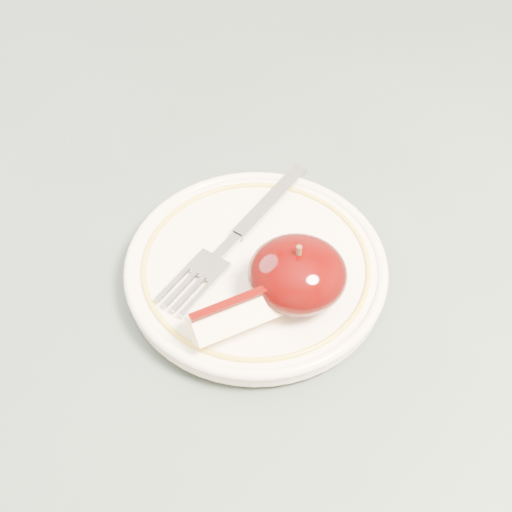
{
  "coord_description": "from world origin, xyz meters",
  "views": [
    {
      "loc": [
        0.03,
        -0.38,
        1.2
      ],
      "look_at": [
        0.02,
        -0.02,
        0.78
      ],
      "focal_mm": 50.0,
      "sensor_mm": 36.0,
      "label": 1
    }
  ],
  "objects_px": {
    "plate": "(256,267)",
    "apple_half": "(297,274)",
    "table": "(232,315)",
    "fork": "(236,236)"
  },
  "relations": [
    {
      "from": "plate",
      "to": "fork",
      "type": "height_order",
      "value": "fork"
    },
    {
      "from": "table",
      "to": "plate",
      "type": "distance_m",
      "value": 0.11
    },
    {
      "from": "apple_half",
      "to": "fork",
      "type": "relative_size",
      "value": 0.45
    },
    {
      "from": "fork",
      "to": "table",
      "type": "bearing_deg",
      "value": 116.38
    },
    {
      "from": "table",
      "to": "fork",
      "type": "bearing_deg",
      "value": -7.29
    },
    {
      "from": "table",
      "to": "fork",
      "type": "height_order",
      "value": "fork"
    },
    {
      "from": "plate",
      "to": "apple_half",
      "type": "xyz_separation_m",
      "value": [
        0.03,
        -0.03,
        0.03
      ]
    },
    {
      "from": "table",
      "to": "apple_half",
      "type": "relative_size",
      "value": 12.21
    },
    {
      "from": "plate",
      "to": "table",
      "type": "bearing_deg",
      "value": 131.59
    },
    {
      "from": "table",
      "to": "fork",
      "type": "xyz_separation_m",
      "value": [
        0.01,
        -0.0,
        0.11
      ]
    }
  ]
}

